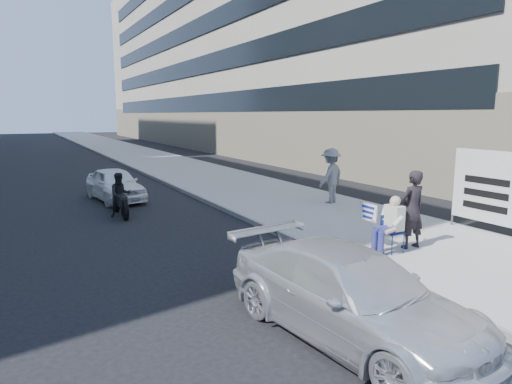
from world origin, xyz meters
TOP-DOWN VIEW (x-y plane):
  - ground at (0.00, 0.00)m, footprint 160.00×160.00m
  - near_sidewalk at (4.00, 20.00)m, footprint 5.00×120.00m
  - near_building at (17.00, 32.00)m, footprint 14.00×70.00m
  - seated_protester at (2.65, -0.45)m, footprint 0.83×1.12m
  - jogger at (5.13, 4.99)m, footprint 1.44×1.15m
  - pedestrian_woman at (3.41, -0.41)m, footprint 0.68×0.45m
  - protest_banner at (6.18, -0.83)m, footprint 0.08×3.06m
  - parked_sedan at (-0.50, -2.96)m, footprint 2.37×4.67m
  - white_sedan_near at (-1.41, 9.87)m, footprint 1.89×3.83m
  - motorcycle at (-1.81, 6.94)m, footprint 0.70×2.04m

SIDE VIEW (x-z plane):
  - ground at x=0.00m, z-range 0.00..0.00m
  - near_sidewalk at x=4.00m, z-range 0.00..0.15m
  - white_sedan_near at x=-1.41m, z-range 0.00..1.25m
  - motorcycle at x=-1.81m, z-range -0.08..1.35m
  - parked_sedan at x=-0.50m, z-range 0.00..1.30m
  - seated_protester at x=2.65m, z-range 0.22..1.53m
  - pedestrian_woman at x=3.41m, z-range 0.15..2.00m
  - jogger at x=5.13m, z-range 0.15..2.09m
  - protest_banner at x=6.18m, z-range 0.30..2.50m
  - near_building at x=17.00m, z-range 0.00..20.00m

